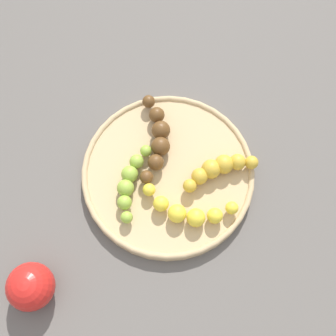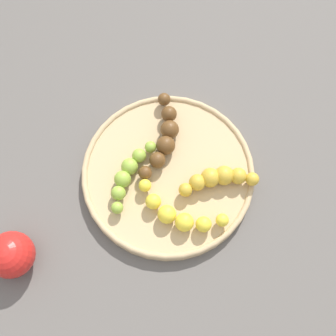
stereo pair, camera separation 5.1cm
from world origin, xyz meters
name	(u,v)px [view 2 (the right image)]	position (x,y,z in m)	size (l,w,h in m)	color
ground_plane	(168,176)	(0.00, 0.00, 0.00)	(2.40, 2.40, 0.00)	#56514C
fruit_bowl	(168,173)	(0.00, 0.00, 0.01)	(0.29, 0.29, 0.02)	tan
banana_overripe	(164,137)	(0.06, -0.01, 0.04)	(0.14, 0.10, 0.03)	#593819
banana_green	(128,174)	(0.02, 0.06, 0.03)	(0.10, 0.11, 0.03)	#8CAD38
banana_yellow	(178,214)	(-0.08, 0.01, 0.03)	(0.12, 0.12, 0.03)	yellow
banana_spotted	(218,179)	(-0.04, -0.07, 0.04)	(0.05, 0.13, 0.03)	gold
apple_red	(11,255)	(-0.05, 0.27, 0.04)	(0.07, 0.07, 0.07)	red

